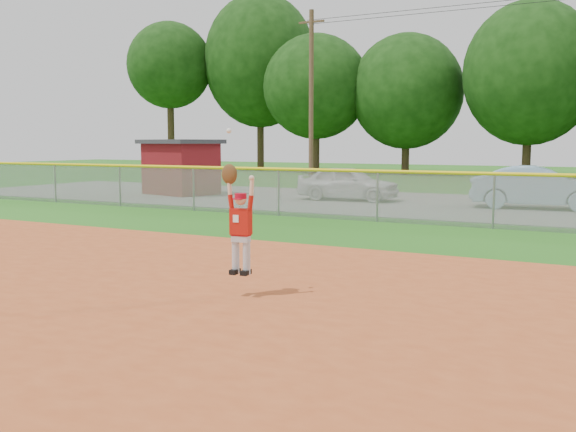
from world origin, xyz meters
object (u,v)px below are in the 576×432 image
(car_blue, at_px, (538,187))
(ballplayer, at_px, (239,220))
(car_white_a, at_px, (348,183))
(utility_shed, at_px, (181,167))

(car_blue, distance_m, ballplayer, 16.06)
(car_white_a, xyz_separation_m, car_blue, (7.18, 0.01, 0.05))
(car_white_a, xyz_separation_m, ballplayer, (4.85, -15.88, 0.47))
(car_white_a, bearing_deg, ballplayer, -165.49)
(car_white_a, height_order, ballplayer, ballplayer)
(car_white_a, bearing_deg, utility_shed, 92.34)
(ballplayer, bearing_deg, car_blue, 81.65)
(car_blue, bearing_deg, utility_shed, 86.11)
(car_blue, distance_m, utility_shed, 15.04)
(utility_shed, bearing_deg, ballplayer, -50.20)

